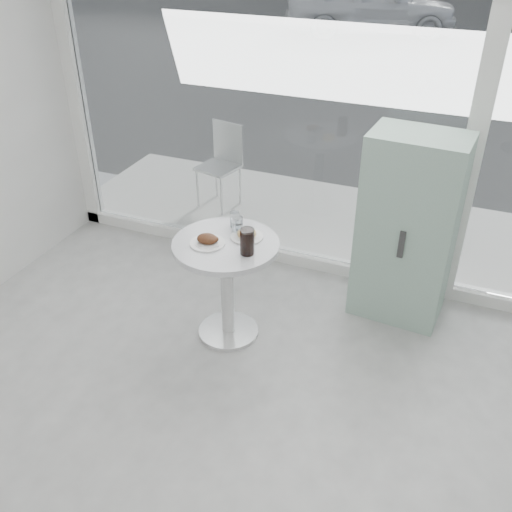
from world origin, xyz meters
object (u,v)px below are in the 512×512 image
at_px(plate_donut, 247,235).
at_px(car_white, 370,4).
at_px(mint_cabinet, 407,229).
at_px(plate_fritter, 208,240).
at_px(main_table, 227,270).
at_px(water_tumbler_a, 235,220).
at_px(cola_glass, 247,242).
at_px(patio_chair, 222,160).
at_px(water_tumbler_b, 237,226).

bearing_deg(plate_donut, car_white, 98.38).
bearing_deg(mint_cabinet, plate_fritter, -140.96).
height_order(main_table, plate_donut, plate_donut).
height_order(plate_fritter, water_tumbler_a, water_tumbler_a).
xyz_separation_m(main_table, cola_glass, (0.19, -0.07, 0.31)).
height_order(patio_chair, water_tumbler_a, water_tumbler_a).
xyz_separation_m(main_table, plate_fritter, (-0.10, -0.06, 0.25)).
relative_size(plate_fritter, water_tumbler_a, 2.14).
bearing_deg(car_white, cola_glass, 170.06).
xyz_separation_m(mint_cabinet, water_tumbler_b, (-1.06, -0.60, 0.12)).
xyz_separation_m(water_tumbler_b, cola_glass, (0.17, -0.23, 0.03)).
bearing_deg(car_white, main_table, 169.17).
bearing_deg(cola_glass, water_tumbler_a, 126.29).
distance_m(mint_cabinet, water_tumbler_a, 1.23).
height_order(main_table, patio_chair, patio_chair).
relative_size(main_table, water_tumbler_b, 6.32).
bearing_deg(mint_cabinet, plate_donut, -142.34).
distance_m(car_white, cola_glass, 11.40).
relative_size(car_white, water_tumbler_a, 35.66).
distance_m(patio_chair, water_tumbler_a, 1.85).
height_order(car_white, water_tumbler_a, car_white).
height_order(plate_donut, water_tumbler_a, water_tumbler_a).
distance_m(patio_chair, plate_donut, 2.00).
bearing_deg(car_white, mint_cabinet, 175.40).
bearing_deg(water_tumbler_a, car_white, 97.76).
relative_size(car_white, plate_fritter, 16.70).
relative_size(main_table, cola_glass, 4.32).
xyz_separation_m(patio_chair, water_tumbler_b, (0.91, -1.68, 0.30)).
bearing_deg(water_tumbler_a, main_table, -82.14).
height_order(plate_fritter, water_tumbler_b, water_tumbler_b).
distance_m(main_table, plate_donut, 0.28).
bearing_deg(plate_donut, mint_cabinet, 33.29).
distance_m(plate_donut, water_tumbler_b, 0.10).
bearing_deg(main_table, cola_glass, -21.74).
bearing_deg(patio_chair, plate_donut, -47.03).
bearing_deg(water_tumbler_b, car_white, 97.97).
distance_m(patio_chair, water_tumbler_b, 1.93).
height_order(car_white, cola_glass, car_white).
bearing_deg(water_tumbler_a, water_tumbler_b, -54.80).
bearing_deg(water_tumbler_b, mint_cabinet, 29.56).
bearing_deg(plate_donut, main_table, -133.26).
distance_m(water_tumbler_a, cola_glass, 0.37).
bearing_deg(mint_cabinet, cola_glass, -132.76).
bearing_deg(plate_fritter, car_white, 97.23).
xyz_separation_m(mint_cabinet, cola_glass, (-0.89, -0.82, 0.15)).
bearing_deg(patio_chair, mint_cabinet, -15.94).
bearing_deg(plate_fritter, patio_chair, 112.76).
relative_size(patio_chair, water_tumbler_b, 6.79).
bearing_deg(cola_glass, main_table, 158.26).
height_order(water_tumbler_a, cola_glass, cola_glass).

